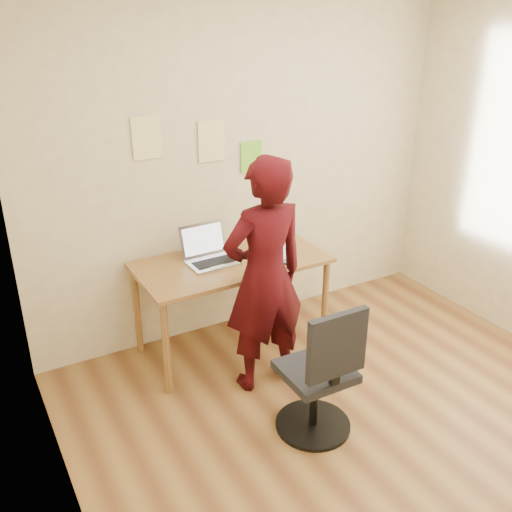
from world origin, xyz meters
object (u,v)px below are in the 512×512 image
laptop (209,254)px  phone (283,261)px  desk (232,271)px  office_chair (321,381)px  person (265,277)px

laptop → phone: 0.54m
desk → laptop: size_ratio=3.85×
laptop → office_chair: 1.28m
phone → office_chair: 1.04m
laptop → office_chair: (0.16, -1.20, -0.40)m
laptop → person: bearing=-78.4°
office_chair → laptop: bearing=98.3°
laptop → phone: bearing=-32.7°
laptop → person: size_ratio=0.22×
desk → person: (-0.01, -0.50, 0.17)m
phone → person: size_ratio=0.09×
desk → person: bearing=-91.2°
desk → phone: phone is taller
laptop → person: person is taller
phone → person: (-0.32, -0.29, 0.08)m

